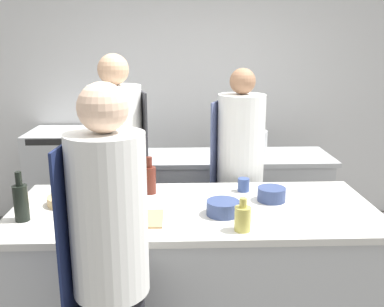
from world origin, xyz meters
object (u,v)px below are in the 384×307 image
(bottle_vinegar, at_px, (150,179))
(bottle_cooking_oil, at_px, (243,218))
(oven_range, at_px, (79,181))
(chef_at_pass_far, at_px, (239,179))
(bowl_mixing_large, at_px, (272,194))
(bowl_ceramic_blue, at_px, (66,200))
(chef_at_prep_near, at_px, (111,274))
(stockpot, at_px, (249,143))
(cup, at_px, (243,185))
(bowl_prep_small, at_px, (223,208))
(bottle_olive_oil, at_px, (21,201))
(bottle_wine, at_px, (107,185))
(chef_at_stove, at_px, (118,175))

(bottle_vinegar, height_order, bottle_cooking_oil, bottle_vinegar)
(oven_range, relative_size, chef_at_pass_far, 0.61)
(oven_range, relative_size, bowl_mixing_large, 5.88)
(bottle_vinegar, xyz_separation_m, bottle_cooking_oil, (0.53, -0.61, -0.03))
(bowl_ceramic_blue, bearing_deg, chef_at_prep_near, -63.76)
(chef_at_pass_far, distance_m, stockpot, 0.61)
(cup, height_order, stockpot, stockpot)
(bowl_mixing_large, distance_m, bowl_prep_small, 0.40)
(bottle_olive_oil, bearing_deg, chef_at_pass_far, 32.78)
(bottle_vinegar, height_order, stockpot, bottle_vinegar)
(chef_at_prep_near, height_order, bottle_wine, chef_at_prep_near)
(chef_at_prep_near, distance_m, bowl_prep_small, 0.82)
(bottle_wine, relative_size, stockpot, 1.00)
(bowl_prep_small, bearing_deg, chef_at_pass_far, 75.24)
(chef_at_prep_near, distance_m, chef_at_pass_far, 1.63)
(chef_at_pass_far, distance_m, bottle_olive_oil, 1.63)
(bottle_vinegar, distance_m, bottle_wine, 0.32)
(chef_at_prep_near, relative_size, bottle_olive_oil, 6.04)
(bottle_cooking_oil, xyz_separation_m, bowl_prep_small, (-0.08, 0.22, -0.03))
(chef_at_stove, bearing_deg, stockpot, 103.30)
(bottle_cooking_oil, height_order, bowl_prep_small, bottle_cooking_oil)
(bowl_mixing_large, height_order, bowl_prep_small, bowl_mixing_large)
(bottle_olive_oil, bearing_deg, bowl_ceramic_blue, 53.03)
(oven_range, height_order, bottle_cooking_oil, bottle_cooking_oil)
(chef_at_prep_near, height_order, chef_at_stove, chef_at_stove)
(bottle_cooking_oil, distance_m, bowl_mixing_large, 0.51)
(chef_at_stove, xyz_separation_m, bowl_ceramic_blue, (-0.24, -0.62, 0.03))
(chef_at_prep_near, height_order, bowl_ceramic_blue, chef_at_prep_near)
(oven_range, distance_m, bowl_mixing_large, 2.35)
(chef_at_prep_near, bearing_deg, bottle_olive_oil, 50.42)
(bowl_mixing_large, bearing_deg, chef_at_prep_near, -138.37)
(oven_range, distance_m, cup, 2.11)
(oven_range, xyz_separation_m, bowl_mixing_large, (1.61, -1.65, 0.43))
(bottle_olive_oil, bearing_deg, oven_range, 93.86)
(bottle_vinegar, distance_m, bowl_prep_small, 0.60)
(bottle_cooking_oil, bearing_deg, bowl_prep_small, 109.99)
(oven_range, bearing_deg, bottle_olive_oil, -86.14)
(bottle_wine, xyz_separation_m, stockpot, (1.08, 1.20, -0.02))
(bowl_mixing_large, bearing_deg, bottle_cooking_oil, -119.86)
(bottle_vinegar, relative_size, stockpot, 0.79)
(bowl_prep_small, bearing_deg, chef_at_prep_near, -134.16)
(chef_at_pass_far, xyz_separation_m, bottle_wine, (-0.92, -0.64, 0.18))
(chef_at_stove, distance_m, bottle_cooking_oil, 1.32)
(chef_at_stove, height_order, cup, chef_at_stove)
(oven_range, bearing_deg, chef_at_stove, -61.97)
(bottle_vinegar, relative_size, bottle_cooking_oil, 1.37)
(bottle_vinegar, xyz_separation_m, bowl_ceramic_blue, (-0.51, -0.19, -0.07))
(chef_at_pass_far, xyz_separation_m, bottle_olive_oil, (-1.36, -0.88, 0.17))
(oven_range, height_order, bowl_prep_small, oven_range)
(bowl_mixing_large, relative_size, cup, 1.98)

